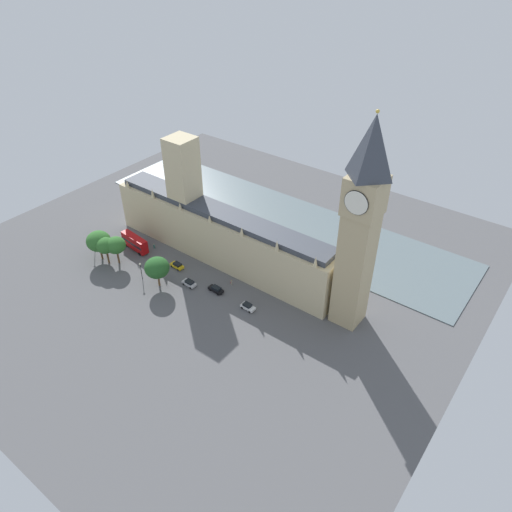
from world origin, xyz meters
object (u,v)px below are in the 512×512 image
Objects in this scene: car_white_far_end at (248,307)px; street_lamp_slot_11 at (141,268)px; double_decker_bus_leading at (135,242)px; car_silver_midblock at (189,283)px; plane_tree_corner at (99,241)px; plane_tree_opposite_hall at (116,245)px; parliament_building at (217,230)px; plane_tree_trailing at (105,246)px; street_lamp_slot_12 at (92,240)px; plane_tree_slot_10 at (157,268)px; car_black_near_tower at (216,289)px; pedestrian_by_river_gate at (154,246)px; car_yellow_cab_under_trees at (177,265)px; pedestrian_kerbside at (231,282)px; clock_tower at (360,226)px.

car_white_far_end is 33.16m from street_lamp_slot_11.
double_decker_bus_leading is 2.49× the size of car_silver_midblock.
plane_tree_opposite_hall is at bearing 106.38° from plane_tree_corner.
double_decker_bus_leading is (12.53, -23.01, -6.92)m from parliament_building.
parliament_building is at bearing 132.97° from plane_tree_trailing.
plane_tree_trailing is (8.94, -45.78, 5.48)m from car_white_far_end.
car_white_far_end is 0.66× the size of street_lamp_slot_12.
car_black_near_tower is at bearing 117.66° from plane_tree_slot_10.
pedestrian_by_river_gate is at bearing 133.86° from street_lamp_slot_12.
pedestrian_by_river_gate is (-4.65, -40.74, -0.14)m from car_white_far_end.
car_yellow_cab_under_trees is 10.63m from plane_tree_slot_10.
double_decker_bus_leading reaches higher than car_yellow_cab_under_trees.
plane_tree_corner is at bearing -88.10° from street_lamp_slot_11.
plane_tree_trailing is 1.42× the size of street_lamp_slot_12.
car_white_far_end is (0.80, 44.89, -1.75)m from double_decker_bus_leading.
plane_tree_trailing is at bearing 106.04° from car_silver_midblock.
parliament_building is 38.75m from street_lamp_slot_12.
street_lamp_slot_11 is at bearing 74.60° from pedestrian_kerbside.
pedestrian_by_river_gate is at bearing 166.88° from plane_tree_opposite_hall.
pedestrian_kerbside is 0.18× the size of plane_tree_corner.
pedestrian_kerbside is 30.75m from pedestrian_by_river_gate.
clock_tower is 5.79× the size of plane_tree_corner.
clock_tower is at bearing -124.10° from pedestrian_kerbside.
car_black_near_tower reaches higher than pedestrian_kerbside.
double_decker_bus_leading is 20.92m from plane_tree_slot_10.
pedestrian_by_river_gate is 19.79m from plane_tree_slot_10.
pedestrian_kerbside reaches higher than pedestrian_by_river_gate.
plane_tree_slot_10 reaches higher than pedestrian_kerbside.
car_yellow_cab_under_trees is at bearing -53.75° from pedestrian_by_river_gate.
car_yellow_cab_under_trees is 28.00m from street_lamp_slot_12.
clock_tower is at bearing 107.57° from plane_tree_trailing.
parliament_building is at bearing 168.89° from plane_tree_slot_10.
plane_tree_slot_10 is at bearing 93.63° from plane_tree_corner.
pedestrian_by_river_gate is at bearing -145.68° from street_lamp_slot_11.
car_silver_midblock is at bearing 89.56° from double_decker_bus_leading.
street_lamp_slot_12 reaches higher than street_lamp_slot_11.
plane_tree_corner is at bearing -51.10° from parliament_building.
street_lamp_slot_12 is (21.28, -31.96, -5.23)m from parliament_building.
car_yellow_cab_under_trees is 0.96× the size of car_black_near_tower.
plane_tree_slot_10 is at bearing 128.80° from car_silver_midblock.
car_black_near_tower is at bearing -91.63° from car_yellow_cab_under_trees.
car_silver_midblock and car_white_far_end have the same top height.
plane_tree_trailing is at bearing -76.76° from car_white_far_end.
plane_tree_trailing reaches higher than double_decker_bus_leading.
plane_tree_trailing reaches higher than car_black_near_tower.
pedestrian_kerbside is at bearing 110.26° from plane_tree_opposite_hall.
car_silver_midblock is 35.30m from street_lamp_slot_12.
car_yellow_cab_under_trees is 0.49× the size of plane_tree_opposite_hall.
street_lamp_slot_12 reaches higher than pedestrian_kerbside.
clock_tower is at bearing -33.74° from pedestrian_by_river_gate.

